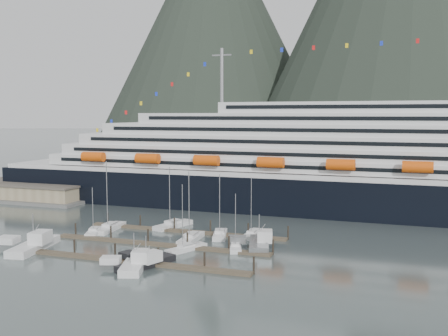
{
  "coord_description": "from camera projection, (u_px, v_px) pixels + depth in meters",
  "views": [
    {
      "loc": [
        43.49,
        -91.97,
        27.0
      ],
      "look_at": [
        2.53,
        22.0,
        14.53
      ],
      "focal_mm": 42.0,
      "sensor_mm": 36.0,
      "label": 1
    }
  ],
  "objects": [
    {
      "name": "ground",
      "position": [
        174.0,
        251.0,
        103.49
      ],
      "size": [
        1600.0,
        1600.0,
        0.0
      ],
      "primitive_type": "plane",
      "color": "#4E5C5B",
      "rests_on": "ground"
    },
    {
      "name": "cruise_ship",
      "position": [
        359.0,
        169.0,
        143.59
      ],
      "size": [
        210.0,
        30.4,
        50.3
      ],
      "color": "black",
      "rests_on": "ground"
    },
    {
      "name": "warehouse",
      "position": [
        25.0,
        192.0,
        166.8
      ],
      "size": [
        46.0,
        20.0,
        5.8
      ],
      "color": "#595956",
      "rests_on": "ground"
    },
    {
      "name": "dock_near",
      "position": [
        127.0,
        261.0,
        95.81
      ],
      "size": [
        48.18,
        2.28,
        3.2
      ],
      "color": "#4B3E30",
      "rests_on": "ground"
    },
    {
      "name": "dock_mid",
      "position": [
        159.0,
        244.0,
        107.98
      ],
      "size": [
        48.18,
        2.28,
        3.2
      ],
      "color": "#4B3E30",
      "rests_on": "ground"
    },
    {
      "name": "dock_far",
      "position": [
        185.0,
        231.0,
        120.15
      ],
      "size": [
        48.18,
        2.28,
        3.2
      ],
      "color": "#4B3E30",
      "rests_on": "ground"
    },
    {
      "name": "sailboat_a",
      "position": [
        94.0,
        232.0,
        118.47
      ],
      "size": [
        5.43,
        8.88,
        11.14
      ],
      "rotation": [
        0.0,
        0.0,
        1.94
      ],
      "color": "silver",
      "rests_on": "ground"
    },
    {
      "name": "sailboat_b",
      "position": [
        110.0,
        228.0,
        122.2
      ],
      "size": [
        3.94,
        11.54,
        16.86
      ],
      "rotation": [
        0.0,
        0.0,
        1.66
      ],
      "color": "silver",
      "rests_on": "ground"
    },
    {
      "name": "sailboat_c",
      "position": [
        191.0,
        239.0,
        111.88
      ],
      "size": [
        3.8,
        10.91,
        15.63
      ],
      "rotation": [
        0.0,
        0.0,
        1.65
      ],
      "color": "silver",
      "rests_on": "ground"
    },
    {
      "name": "sailboat_d",
      "position": [
        186.0,
        249.0,
        103.95
      ],
      "size": [
        5.9,
        9.57,
        13.73
      ],
      "rotation": [
        0.0,
        0.0,
        1.15
      ],
      "color": "silver",
      "rests_on": "ground"
    },
    {
      "name": "sailboat_e",
      "position": [
        173.0,
        225.0,
        125.43
      ],
      "size": [
        6.04,
        11.77,
        15.2
      ],
      "rotation": [
        0.0,
        0.0,
        1.29
      ],
      "color": "silver",
      "rests_on": "ground"
    },
    {
      "name": "sailboat_f",
      "position": [
        220.0,
        235.0,
        115.63
      ],
      "size": [
        5.2,
        9.74,
        14.54
      ],
      "rotation": [
        0.0,
        0.0,
        1.85
      ],
      "color": "silver",
      "rests_on": "ground"
    },
    {
      "name": "sailboat_g",
      "position": [
        252.0,
        234.0,
        116.45
      ],
      "size": [
        2.31,
        9.28,
        13.59
      ],
      "rotation": [
        0.0,
        0.0,
        1.57
      ],
      "color": "silver",
      "rests_on": "ground"
    },
    {
      "name": "sailboat_h",
      "position": [
        235.0,
        247.0,
        104.97
      ],
      "size": [
        4.74,
        8.08,
        11.77
      ],
      "rotation": [
        0.0,
        0.0,
        1.91
      ],
      "color": "silver",
      "rests_on": "ground"
    },
    {
      "name": "trawler_a",
      "position": [
        33.0,
        245.0,
        104.62
      ],
      "size": [
        11.02,
        15.1,
        8.08
      ],
      "rotation": [
        0.0,
        0.0,
        1.76
      ],
      "color": "silver",
      "rests_on": "ground"
    },
    {
      "name": "trawler_b",
      "position": [
        134.0,
        264.0,
        91.6
      ],
      "size": [
        9.34,
        11.46,
        7.08
      ],
      "rotation": [
        0.0,
        0.0,
        1.9
      ],
      "color": "silver",
      "rests_on": "ground"
    },
    {
      "name": "trawler_c",
      "position": [
        146.0,
        262.0,
        93.09
      ],
      "size": [
        9.59,
        12.4,
        6.11
      ],
      "rotation": [
        0.0,
        0.0,
        1.24
      ],
      "color": "black",
      "rests_on": "ground"
    },
    {
      "name": "trawler_e",
      "position": [
        258.0,
        243.0,
        106.13
      ],
      "size": [
        9.76,
        12.28,
        7.62
      ],
      "rotation": [
        0.0,
        0.0,
        1.84
      ],
      "color": "#949799",
      "rests_on": "ground"
    }
  ]
}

